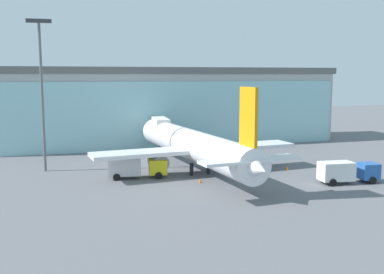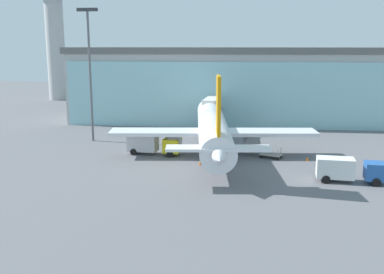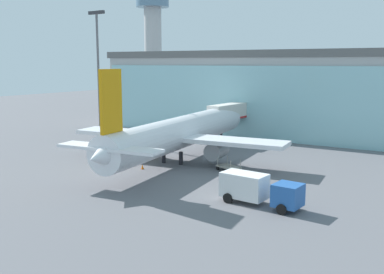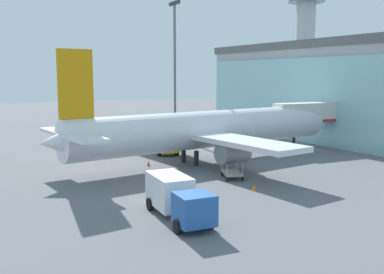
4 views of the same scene
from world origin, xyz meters
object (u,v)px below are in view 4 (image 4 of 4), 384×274
(jet_bridge, at_px, (321,113))
(fuel_truck, at_px, (177,196))
(safety_cone_nose, at_px, (148,163))
(catering_truck, at_px, (161,140))
(baggage_cart, at_px, (232,173))
(safety_cone_wingtip, at_px, (254,188))
(control_tower, at_px, (305,34))
(airplane, at_px, (205,130))
(apron_light_mast, at_px, (175,59))

(jet_bridge, distance_m, fuel_truck, 34.20)
(fuel_truck, distance_m, safety_cone_nose, 17.70)
(jet_bridge, bearing_deg, catering_truck, 164.11)
(baggage_cart, xyz_separation_m, safety_cone_wingtip, (4.68, -0.73, -0.23))
(control_tower, bearing_deg, safety_cone_wingtip, -43.03)
(fuel_truck, bearing_deg, airplane, 148.76)
(jet_bridge, xyz_separation_m, apron_light_mast, (-17.76, -12.78, 7.31))
(airplane, bearing_deg, fuel_truck, -132.51)
(apron_light_mast, distance_m, safety_cone_nose, 24.84)
(apron_light_mast, height_order, safety_cone_wingtip, apron_light_mast)
(fuel_truck, height_order, safety_cone_nose, fuel_truck)
(control_tower, bearing_deg, apron_light_mast, -59.59)
(apron_light_mast, xyz_separation_m, fuel_truck, (35.71, -16.17, -10.41))
(airplane, xyz_separation_m, catering_truck, (-8.13, -1.91, -2.09))
(catering_truck, relative_size, safety_cone_nose, 13.55)
(catering_truck, height_order, safety_cone_wingtip, catering_truck)
(jet_bridge, height_order, apron_light_mast, apron_light_mast)
(fuel_truck, bearing_deg, safety_cone_nose, 167.70)
(jet_bridge, bearing_deg, airplane, -172.61)
(apron_light_mast, height_order, catering_truck, apron_light_mast)
(airplane, xyz_separation_m, fuel_truck, (16.20, -10.90, -2.09))
(safety_cone_nose, bearing_deg, safety_cone_wingtip, 16.78)
(fuel_truck, xyz_separation_m, safety_cone_wingtip, (-3.50, 8.65, -1.19))
(apron_light_mast, relative_size, airplane, 0.55)
(control_tower, bearing_deg, safety_cone_nose, -52.07)
(baggage_cart, bearing_deg, fuel_truck, -29.75)
(jet_bridge, height_order, catering_truck, jet_bridge)
(control_tower, distance_m, fuel_truck, 94.47)
(apron_light_mast, bearing_deg, baggage_cart, -13.84)
(catering_truck, bearing_deg, baggage_cart, 5.90)
(safety_cone_wingtip, bearing_deg, apron_light_mast, 166.87)
(control_tower, distance_m, apron_light_mast, 58.39)
(safety_cone_nose, xyz_separation_m, safety_cone_wingtip, (13.56, 4.09, 0.00))
(jet_bridge, height_order, control_tower, control_tower)
(jet_bridge, bearing_deg, control_tower, 53.57)
(safety_cone_wingtip, bearing_deg, jet_bridge, 125.45)
(catering_truck, distance_m, safety_cone_wingtip, 20.87)
(control_tower, xyz_separation_m, airplane, (48.79, -55.16, -16.28))
(apron_light_mast, height_order, baggage_cart, apron_light_mast)
(airplane, relative_size, safety_cone_nose, 66.75)
(jet_bridge, xyz_separation_m, safety_cone_wingtip, (14.45, -20.29, -4.29))
(safety_cone_nose, bearing_deg, apron_light_mast, 148.12)
(baggage_cart, relative_size, safety_cone_wingtip, 5.76)
(airplane, bearing_deg, control_tower, 32.92)
(airplane, bearing_deg, baggage_cart, -109.27)
(safety_cone_nose, distance_m, safety_cone_wingtip, 14.16)
(apron_light_mast, relative_size, baggage_cart, 6.37)
(safety_cone_wingtip, bearing_deg, safety_cone_nose, -163.22)
(apron_light_mast, bearing_deg, safety_cone_wingtip, -13.13)
(catering_truck, height_order, baggage_cart, catering_truck)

